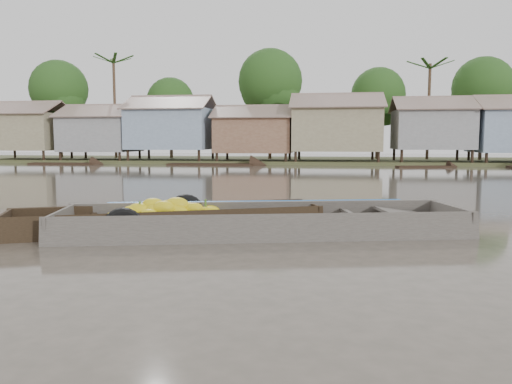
# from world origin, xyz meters

# --- Properties ---
(ground) EXTENTS (120.00, 120.00, 0.00)m
(ground) POSITION_xyz_m (0.00, 0.00, 0.00)
(ground) COLOR #474237
(ground) RESTS_ON ground
(riverbank) EXTENTS (120.00, 12.47, 10.22)m
(riverbank) POSITION_xyz_m (3.03, 31.86, 3.07)
(riverbank) COLOR #384723
(riverbank) RESTS_ON ground
(banana_boat) EXTENTS (6.47, 3.89, 0.92)m
(banana_boat) POSITION_xyz_m (-1.55, 0.58, 0.20)
(banana_boat) COLOR black
(banana_boat) RESTS_ON ground
(viewer_boat) EXTENTS (8.27, 3.83, 0.64)m
(viewer_boat) POSITION_xyz_m (0.55, 0.53, 0.07)
(viewer_boat) COLOR #403B36
(viewer_boat) RESTS_ON ground
(distant_boats) EXTENTS (46.99, 14.96, 1.38)m
(distant_boats) POSITION_xyz_m (13.02, 24.39, 0.22)
(distant_boats) COLOR black
(distant_boats) RESTS_ON ground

